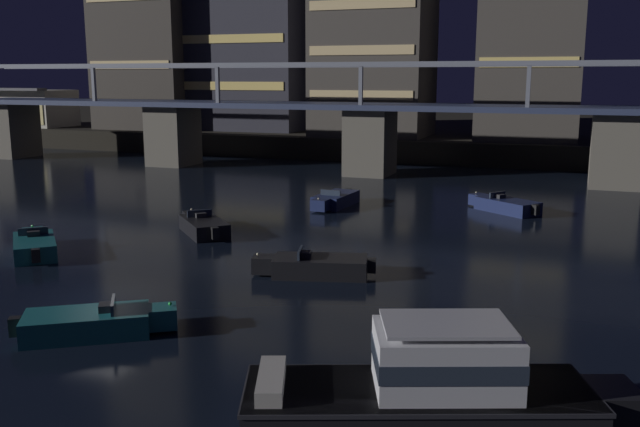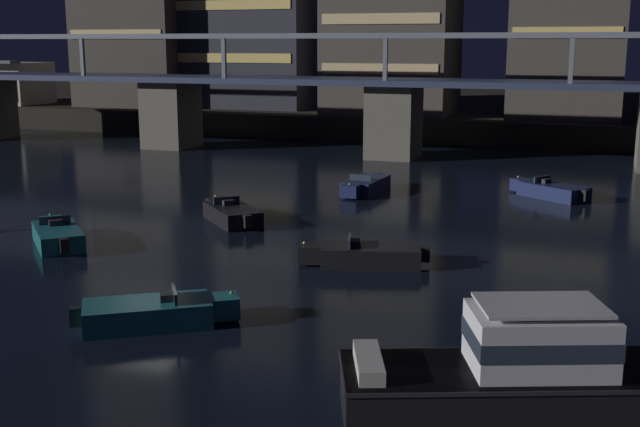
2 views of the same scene
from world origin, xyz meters
name	(u,v)px [view 2 (image 2 of 2)]	position (x,y,z in m)	size (l,w,h in m)	color
ground_plane	(149,290)	(0.00, 0.00, 0.00)	(400.00, 400.00, 0.00)	black
far_riverbank	(482,101)	(0.00, 84.13, 1.10)	(240.00, 80.00, 2.20)	black
river_bridge	(394,105)	(0.00, 36.12, 4.01)	(83.10, 6.40, 9.38)	#605B51
cabin_cruiser_near_left	(525,374)	(13.71, -5.82, 1.05)	(9.28, 5.36, 2.79)	black
speedboat_near_center	(365,255)	(6.47, 5.70, 0.41)	(5.19, 2.76, 1.16)	black
speedboat_near_right	(231,214)	(-2.01, 11.19, 0.41)	(4.36, 4.41, 1.16)	black
speedboat_mid_left	(364,185)	(2.01, 21.10, 0.41)	(2.11, 5.23, 1.16)	#19234C
speedboat_mid_right	(57,235)	(-7.24, 4.50, 0.41)	(4.33, 4.44, 1.16)	#196066
speedboat_far_left	(155,313)	(2.17, -3.23, 0.41)	(4.78, 3.83, 1.16)	#196066
speedboat_far_center	(550,190)	(12.53, 23.02, 0.41)	(4.71, 3.96, 1.16)	#19234C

